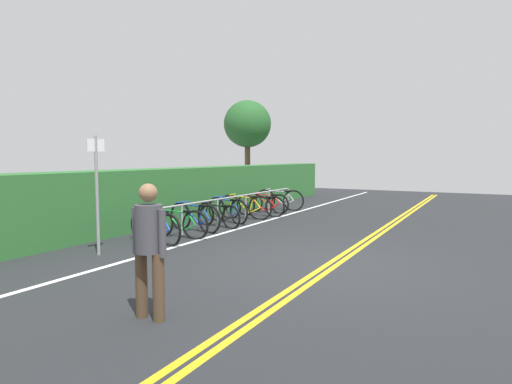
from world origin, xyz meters
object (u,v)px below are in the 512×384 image
object	(u,v)px
bicycle_4	(227,210)
tree_mid	(247,125)
bicycle_6	(260,206)
pedestrian	(149,242)
bicycle_2	(195,217)
bicycle_8	(279,200)
bike_rack	(232,202)
bicycle_0	(155,227)
bicycle_5	(245,207)
bicycle_7	(267,203)
bicycle_1	(178,223)
bicycle_3	(218,215)
sign_post_near	(97,184)

from	to	relation	value
bicycle_4	tree_mid	size ratio (longest dim) A/B	0.36
bicycle_6	pedestrian	distance (m)	8.99
bicycle_2	bicycle_8	world-z (taller)	bicycle_8
bicycle_2	bike_rack	bearing A→B (deg)	-2.98
bicycle_2	tree_mid	size ratio (longest dim) A/B	0.38
pedestrian	bicycle_0	bearing A→B (deg)	40.91
bicycle_6	tree_mid	bearing A→B (deg)	32.81
bike_rack	pedestrian	bearing A→B (deg)	-155.82
pedestrian	tree_mid	size ratio (longest dim) A/B	0.35
bicycle_0	bicycle_8	bearing A→B (deg)	1.27
bicycle_5	bicycle_8	bearing A→B (deg)	0.58
bicycle_5	bicycle_7	world-z (taller)	bicycle_5
bike_rack	bicycle_7	size ratio (longest dim) A/B	4.66
bicycle_1	bicycle_7	size ratio (longest dim) A/B	0.98
bicycle_0	tree_mid	distance (m)	12.08
bike_rack	bicycle_1	xyz separation A→B (m)	(-2.61, -0.10, -0.24)
bike_rack	bicycle_2	world-z (taller)	bike_rack
bicycle_5	pedestrian	bearing A→B (deg)	-157.77
bicycle_4	bicycle_6	bearing A→B (deg)	-6.68
bicycle_3	pedestrian	xyz separation A→B (m)	(-5.98, -3.00, 0.59)
bicycle_0	bicycle_1	distance (m)	0.76
bicycle_5	bicycle_7	xyz separation A→B (m)	(1.67, 0.09, -0.04)
bicycle_5	bicycle_2	bearing A→B (deg)	179.16
bicycle_4	bicycle_7	size ratio (longest dim) A/B	0.98
bicycle_7	bicycle_1	bearing A→B (deg)	-177.21
bicycle_3	bicycle_7	world-z (taller)	bicycle_7
pedestrian	bicycle_3	bearing A→B (deg)	26.65
bike_rack	bicycle_3	distance (m)	0.89
bicycle_5	bicycle_1	bearing A→B (deg)	-177.41
bicycle_2	tree_mid	xyz separation A→B (m)	(9.34, 3.75, 3.07)
bicycle_0	bicycle_6	xyz separation A→B (m)	(4.99, 0.02, -0.02)
bicycle_0	bicycle_4	bearing A→B (deg)	3.68
bicycle_4	tree_mid	world-z (taller)	tree_mid
bicycle_3	bicycle_5	xyz separation A→B (m)	(1.65, 0.12, 0.05)
sign_post_near	bicycle_5	bearing A→B (deg)	-0.48
bicycle_0	bicycle_8	world-z (taller)	bicycle_8
bicycle_3	bicycle_4	distance (m)	0.83
bicycle_0	bicycle_8	distance (m)	6.69
bicycle_0	bicycle_1	bearing A→B (deg)	-2.41
bicycle_1	bicycle_2	world-z (taller)	bicycle_2
bicycle_0	bicycle_7	bearing A→B (deg)	2.11
bicycle_3	bicycle_5	world-z (taller)	bicycle_5
bicycle_2	bicycle_8	size ratio (longest dim) A/B	0.97
bicycle_8	bicycle_2	bearing A→B (deg)	179.87
bicycle_1	tree_mid	xyz separation A→B (m)	(10.25, 3.94, 3.09)
bicycle_0	bicycle_5	xyz separation A→B (m)	(4.17, 0.12, 0.01)
bike_rack	bicycle_7	bearing A→B (deg)	3.36
bicycle_0	bicycle_3	distance (m)	2.53
bicycle_1	pedestrian	size ratio (longest dim) A/B	1.04
bicycle_8	bike_rack	bearing A→B (deg)	-178.66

